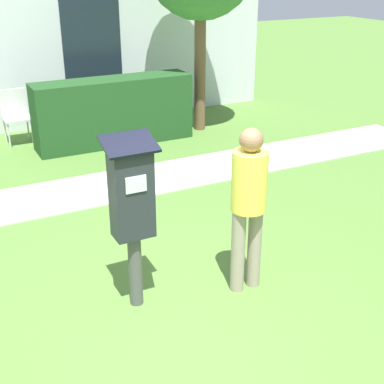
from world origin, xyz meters
The scene contains 7 objects.
ground_plane centered at (0.00, 0.00, 0.00)m, with size 40.00×40.00×0.00m, color #517A33.
sidewalk centered at (0.00, 3.10, 0.01)m, with size 12.00×1.10×0.02m.
building_facade centered at (0.00, 6.45, 1.60)m, with size 10.00×0.26×3.20m.
parking_meter centered at (-0.13, 0.41, 1.02)m, with size 0.44×0.31×1.59m.
person_standing centered at (0.89, 0.19, 0.93)m, with size 0.32×0.32×1.58m.
outdoor_chair_middle centered at (-0.20, 5.70, 0.53)m, with size 0.44×0.44×0.90m.
hedge_row centered at (1.26, 4.90, 0.55)m, with size 2.64×0.60×1.10m.
Camera 1 is at (-1.54, -3.45, 2.89)m, focal length 50.00 mm.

